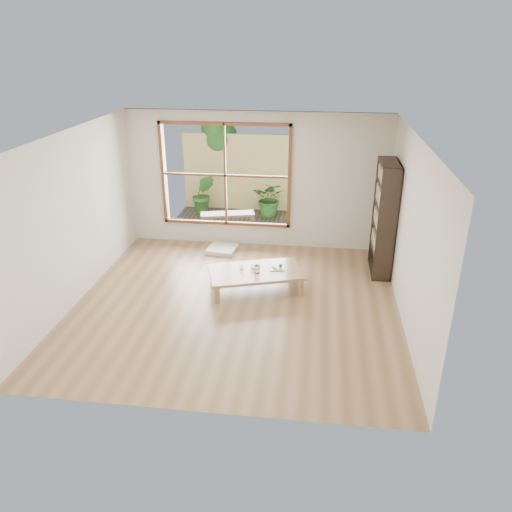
% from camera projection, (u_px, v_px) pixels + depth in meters
% --- Properties ---
extents(ground, '(5.00, 5.00, 0.00)m').
position_uv_depth(ground, '(237.00, 303.00, 7.84)').
color(ground, '#9E774F').
rests_on(ground, ground).
extents(low_table, '(1.69, 1.27, 0.33)m').
position_uv_depth(low_table, '(255.00, 273.00, 8.16)').
color(low_table, '#A67B50').
rests_on(low_table, ground).
extents(floor_cushion, '(0.59, 0.59, 0.08)m').
position_uv_depth(floor_cushion, '(222.00, 249.00, 9.71)').
color(floor_cushion, silver).
rests_on(floor_cushion, ground).
extents(bookshelf, '(0.31, 0.88, 1.97)m').
position_uv_depth(bookshelf, '(384.00, 219.00, 8.52)').
color(bookshelf, black).
rests_on(bookshelf, ground).
extents(glass_tall, '(0.07, 0.07, 0.13)m').
position_uv_depth(glass_tall, '(257.00, 269.00, 8.04)').
color(glass_tall, silver).
rests_on(glass_tall, low_table).
extents(glass_mid, '(0.06, 0.06, 0.09)m').
position_uv_depth(glass_mid, '(258.00, 266.00, 8.21)').
color(glass_mid, silver).
rests_on(glass_mid, low_table).
extents(glass_short, '(0.06, 0.06, 0.08)m').
position_uv_depth(glass_short, '(253.00, 267.00, 8.19)').
color(glass_short, silver).
rests_on(glass_short, low_table).
extents(glass_small, '(0.06, 0.06, 0.07)m').
position_uv_depth(glass_small, '(242.00, 267.00, 8.19)').
color(glass_small, silver).
rests_on(glass_small, low_table).
extents(food_tray, '(0.28, 0.23, 0.08)m').
position_uv_depth(food_tray, '(277.00, 268.00, 8.21)').
color(food_tray, white).
rests_on(food_tray, low_table).
extents(deck, '(2.80, 2.00, 0.05)m').
position_uv_depth(deck, '(236.00, 224.00, 11.14)').
color(deck, '#363027').
rests_on(deck, ground).
extents(garden_bench, '(1.18, 0.60, 0.36)m').
position_uv_depth(garden_bench, '(227.00, 216.00, 10.64)').
color(garden_bench, black).
rests_on(garden_bench, deck).
extents(bamboo_fence, '(2.80, 0.06, 1.80)m').
position_uv_depth(bamboo_fence, '(243.00, 173.00, 11.68)').
color(bamboo_fence, tan).
rests_on(bamboo_fence, ground).
extents(shrub_right, '(0.83, 0.75, 0.82)m').
position_uv_depth(shrub_right, '(270.00, 198.00, 11.40)').
color(shrub_right, '#2E5D22').
rests_on(shrub_right, deck).
extents(shrub_left, '(0.60, 0.52, 0.94)m').
position_uv_depth(shrub_left, '(203.00, 194.00, 11.50)').
color(shrub_left, '#2E5D22').
rests_on(shrub_left, deck).
extents(garden_tree, '(1.04, 0.85, 2.22)m').
position_uv_depth(garden_tree, '(216.00, 138.00, 11.73)').
color(garden_tree, '#4C3D2D').
rests_on(garden_tree, ground).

